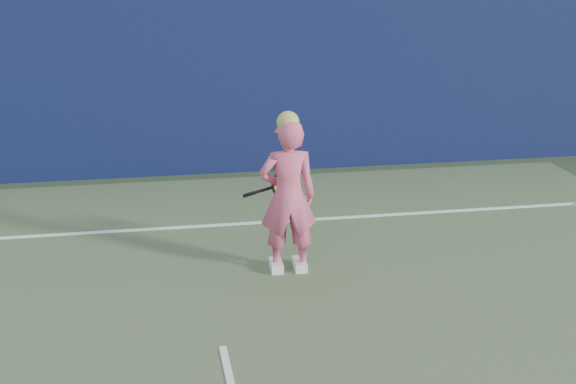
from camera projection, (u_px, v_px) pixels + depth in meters
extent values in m
cube|color=#0D123A|center=(180.00, 86.00, 11.31)|extent=(24.00, 0.40, 2.50)
imported|color=#D95478|center=(288.00, 197.00, 7.87)|extent=(0.58, 0.40, 1.55)
sphere|color=tan|center=(288.00, 122.00, 7.65)|extent=(0.22, 0.22, 0.22)
cube|color=white|center=(300.00, 265.00, 8.09)|extent=(0.13, 0.29, 0.10)
cube|color=white|center=(276.00, 266.00, 8.06)|extent=(0.13, 0.29, 0.10)
torus|color=black|center=(286.00, 184.00, 8.27)|extent=(0.34, 0.11, 0.33)
torus|color=yellow|center=(286.00, 184.00, 8.27)|extent=(0.27, 0.08, 0.27)
cylinder|color=beige|center=(286.00, 184.00, 8.27)|extent=(0.27, 0.07, 0.27)
cylinder|color=black|center=(262.00, 190.00, 8.29)|extent=(0.30, 0.04, 0.11)
cylinder|color=black|center=(249.00, 194.00, 8.30)|extent=(0.14, 0.04, 0.07)
cube|color=white|center=(196.00, 226.00, 9.32)|extent=(11.00, 0.08, 0.01)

